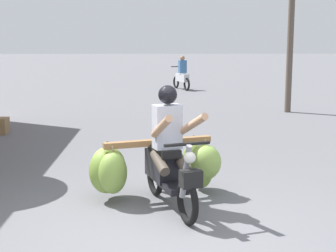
% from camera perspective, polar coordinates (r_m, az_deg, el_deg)
% --- Properties ---
extents(ground_plane, '(120.00, 120.00, 0.00)m').
position_cam_1_polar(ground_plane, '(5.83, -0.26, -12.01)').
color(ground_plane, slate).
extents(motorbike_main_loaded, '(1.88, 1.89, 1.58)m').
position_cam_1_polar(motorbike_main_loaded, '(6.84, -1.59, -4.15)').
color(motorbike_main_loaded, black).
rests_on(motorbike_main_loaded, ground).
extents(motorbike_distant_ahead_left, '(0.74, 1.54, 1.40)m').
position_cam_1_polar(motorbike_distant_ahead_left, '(21.24, 1.57, 5.59)').
color(motorbike_distant_ahead_left, black).
rests_on(motorbike_distant_ahead_left, ground).
extents(utility_pole, '(0.18, 0.18, 6.10)m').
position_cam_1_polar(utility_pole, '(15.23, 13.59, 12.96)').
color(utility_pole, brown).
rests_on(utility_pole, ground).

